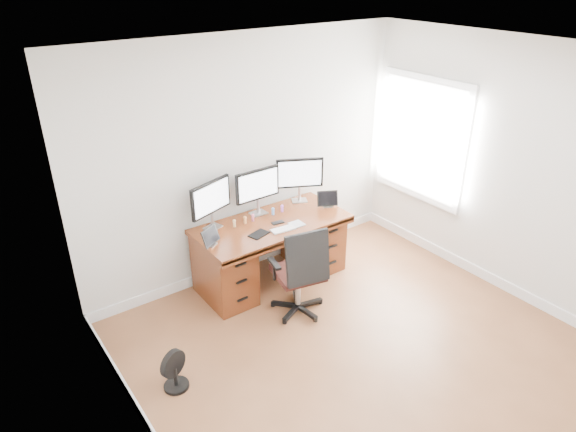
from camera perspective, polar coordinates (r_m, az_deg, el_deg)
ground at (r=4.91m, az=10.77°, el=-16.48°), size 4.50×4.50×0.00m
back_wall at (r=5.70m, az=-4.46°, el=6.34°), size 4.00×0.10×2.70m
right_wall at (r=5.71m, az=25.31°, el=3.83°), size 0.10×4.50×2.70m
desk at (r=5.79m, az=-1.93°, el=-3.66°), size 1.70×0.80×0.75m
office_chair at (r=5.29m, az=1.33°, el=-7.73°), size 0.64×0.64×1.02m
floor_fan at (r=4.67m, az=-12.48°, el=-16.46°), size 0.26×0.22×0.37m
monitor_left at (r=5.40m, az=-8.56°, el=1.86°), size 0.53×0.21×0.53m
monitor_center at (r=5.66m, az=-3.39°, el=3.32°), size 0.55×0.14×0.53m
monitor_right at (r=5.96m, az=1.30°, el=4.62°), size 0.50×0.28×0.53m
tablet_left at (r=5.18m, az=-8.55°, el=-2.37°), size 0.24×0.17×0.19m
tablet_right at (r=5.94m, az=4.46°, el=1.80°), size 0.24×0.17×0.19m
keyboard at (r=5.44m, az=-0.55°, el=-1.49°), size 0.27×0.14×0.01m
trackpad at (r=5.55m, az=0.99°, el=-0.90°), size 0.15×0.15×0.01m
drawing_tablet at (r=5.36m, az=-3.26°, el=-2.03°), size 0.24×0.19×0.01m
phone at (r=5.58m, az=-1.15°, el=-0.73°), size 0.14×0.09×0.01m
figurine_yellow at (r=5.51m, az=-5.98°, el=-0.75°), size 0.04×0.04×0.09m
figurine_orange at (r=5.57m, az=-4.80°, el=-0.38°), size 0.04×0.04×0.09m
figurine_pink at (r=5.62m, az=-3.93°, el=-0.11°), size 0.04×0.04×0.09m
figurine_blue at (r=5.75m, az=-1.68°, el=0.60°), size 0.04×0.04×0.09m
figurine_purple at (r=5.81m, az=-0.67°, el=0.91°), size 0.04×0.04×0.09m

